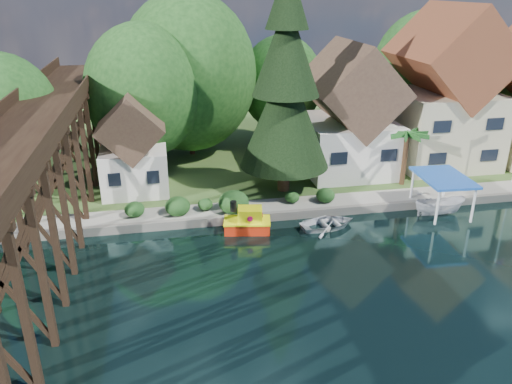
# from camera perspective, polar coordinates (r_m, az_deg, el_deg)

# --- Properties ---
(ground) EXTENTS (140.00, 140.00, 0.00)m
(ground) POSITION_cam_1_polar(r_m,az_deg,el_deg) (29.54, 7.91, -9.66)
(ground) COLOR black
(ground) RESTS_ON ground
(bank) EXTENTS (140.00, 52.00, 0.50)m
(bank) POSITION_cam_1_polar(r_m,az_deg,el_deg) (60.18, -2.27, 7.74)
(bank) COLOR #2E5020
(bank) RESTS_ON ground
(seawall) EXTENTS (60.00, 0.40, 0.62)m
(seawall) POSITION_cam_1_polar(r_m,az_deg,el_deg) (37.26, 9.96, -2.10)
(seawall) COLOR slate
(seawall) RESTS_ON ground
(promenade) EXTENTS (50.00, 2.60, 0.06)m
(promenade) POSITION_cam_1_polar(r_m,az_deg,el_deg) (38.98, 12.09, -0.78)
(promenade) COLOR gray
(promenade) RESTS_ON bank
(trestle_bridge) EXTENTS (4.12, 44.18, 9.30)m
(trestle_bridge) POSITION_cam_1_polar(r_m,az_deg,el_deg) (31.40, -23.82, 1.43)
(trestle_bridge) COLOR black
(trestle_bridge) RESTS_ON ground
(house_left) EXTENTS (7.64, 8.64, 11.02)m
(house_left) POSITION_cam_1_polar(r_m,az_deg,el_deg) (43.77, 10.50, 8.31)
(house_left) COLOR white
(house_left) RESTS_ON bank
(house_center) EXTENTS (8.65, 9.18, 13.89)m
(house_center) POSITION_cam_1_polar(r_m,az_deg,el_deg) (47.88, 20.67, 10.03)
(house_center) COLOR #BEB794
(house_center) RESTS_ON bank
(shed) EXTENTS (5.09, 5.40, 7.85)m
(shed) POSITION_cam_1_polar(r_m,az_deg,el_deg) (39.91, -13.83, 4.68)
(shed) COLOR white
(shed) RESTS_ON bank
(bg_trees) EXTENTS (49.90, 13.30, 10.57)m
(bg_trees) POSITION_cam_1_polar(r_m,az_deg,el_deg) (46.56, 1.27, 12.23)
(bg_trees) COLOR #382314
(bg_trees) RESTS_ON bank
(shrubs) EXTENTS (15.76, 2.47, 1.70)m
(shrubs) POSITION_cam_1_polar(r_m,az_deg,el_deg) (36.05, -3.56, -1.05)
(shrubs) COLOR #194318
(shrubs) RESTS_ON bank
(conifer) EXTENTS (6.89, 6.89, 16.97)m
(conifer) POSITION_cam_1_polar(r_m,az_deg,el_deg) (37.64, 3.41, 11.85)
(conifer) COLOR #382314
(conifer) RESTS_ON bank
(palm_tree) EXTENTS (3.48, 3.48, 4.72)m
(palm_tree) POSITION_cam_1_polar(r_m,az_deg,el_deg) (41.49, 16.91, 6.18)
(palm_tree) COLOR #382314
(palm_tree) RESTS_ON bank
(tugboat) EXTENTS (3.41, 2.26, 2.29)m
(tugboat) POSITION_cam_1_polar(r_m,az_deg,el_deg) (34.11, -0.95, -3.45)
(tugboat) COLOR red
(tugboat) RESTS_ON ground
(boat_white_a) EXTENTS (4.34, 3.41, 0.82)m
(boat_white_a) POSITION_cam_1_polar(r_m,az_deg,el_deg) (35.08, 8.24, -3.43)
(boat_white_a) COLOR white
(boat_white_a) RESTS_ON ground
(boat_canopy) EXTENTS (3.86, 4.86, 3.02)m
(boat_canopy) POSITION_cam_1_polar(r_m,az_deg,el_deg) (38.66, 20.36, -0.71)
(boat_canopy) COLOR silver
(boat_canopy) RESTS_ON ground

